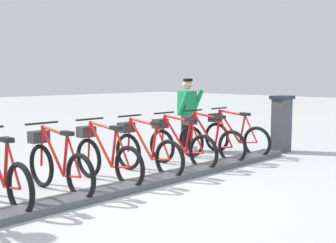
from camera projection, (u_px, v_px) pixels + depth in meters
The scene contains 10 objects.
ground_plane at pixel (118, 192), 6.14m from camera, with size 60.00×60.00×0.00m, color #AEAFAE.
dock_rail_base at pixel (118, 189), 6.14m from camera, with size 0.44×8.55×0.10m, color #47474C.
payment_kiosk at pixel (281, 123), 9.40m from camera, with size 0.36×0.52×1.28m.
bike_docked_0 at pixel (233, 135), 9.11m from camera, with size 1.72×0.54×1.02m.
bike_docked_1 at pixel (208, 139), 8.51m from camera, with size 1.72×0.54×1.02m.
bike_docked_2 at pixel (179, 144), 7.90m from camera, with size 1.72×0.54×1.02m.
bike_docked_3 at pixel (145, 150), 7.30m from camera, with size 1.72×0.54×1.02m.
bike_docked_4 at pixel (105, 156), 6.70m from camera, with size 1.72×0.54×1.02m.
bike_docked_5 at pixel (57, 164), 6.09m from camera, with size 1.72×0.54×1.02m.
worker_near_rack at pixel (187, 112), 9.51m from camera, with size 0.48×0.65×1.66m.
Camera 1 is at (-4.78, 3.70, 1.70)m, focal length 44.57 mm.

